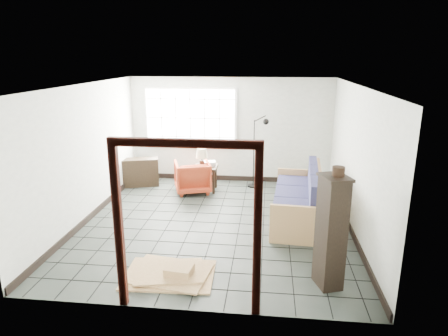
# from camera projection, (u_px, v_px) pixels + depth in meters

# --- Properties ---
(ground) EXTENTS (5.50, 5.50, 0.00)m
(ground) POSITION_uv_depth(u_px,v_px,m) (216.00, 223.00, 7.67)
(ground) COLOR black
(ground) RESTS_ON ground
(room_shell) EXTENTS (5.02, 5.52, 2.61)m
(room_shell) POSITION_uv_depth(u_px,v_px,m) (216.00, 137.00, 7.24)
(room_shell) COLOR #B1B7AF
(room_shell) RESTS_ON ground
(window_panel) EXTENTS (2.32, 0.08, 1.52)m
(window_panel) POSITION_uv_depth(u_px,v_px,m) (190.00, 118.00, 9.93)
(window_panel) COLOR silver
(window_panel) RESTS_ON ground
(doorway_trim) EXTENTS (1.80, 0.08, 2.20)m
(doorway_trim) POSITION_uv_depth(u_px,v_px,m) (186.00, 207.00, 4.71)
(doorway_trim) COLOR #36110C
(doorway_trim) RESTS_ON ground
(futon_sofa) EXTENTS (1.04, 2.38, 1.03)m
(futon_sofa) POSITION_uv_depth(u_px,v_px,m) (300.00, 201.00, 7.75)
(futon_sofa) COLOR #A7824B
(futon_sofa) RESTS_ON ground
(armchair) EXTENTS (0.98, 0.94, 0.81)m
(armchair) POSITION_uv_depth(u_px,v_px,m) (192.00, 175.00, 9.31)
(armchair) COLOR maroon
(armchair) RESTS_ON ground
(side_table) EXTENTS (0.55, 0.55, 0.59)m
(side_table) POSITION_uv_depth(u_px,v_px,m) (206.00, 170.00, 9.39)
(side_table) COLOR black
(side_table) RESTS_ON ground
(table_lamp) EXTENTS (0.37, 0.37, 0.44)m
(table_lamp) POSITION_uv_depth(u_px,v_px,m) (202.00, 154.00, 9.22)
(table_lamp) COLOR black
(table_lamp) RESTS_ON side_table
(projector) EXTENTS (0.33, 0.28, 0.10)m
(projector) POSITION_uv_depth(u_px,v_px,m) (209.00, 163.00, 9.41)
(projector) COLOR silver
(projector) RESTS_ON side_table
(floor_lamp) EXTENTS (0.53, 0.34, 1.75)m
(floor_lamp) POSITION_uv_depth(u_px,v_px,m) (259.00, 149.00, 9.52)
(floor_lamp) COLOR black
(floor_lamp) RESTS_ON ground
(console_shelf) EXTENTS (0.94, 0.58, 0.69)m
(console_shelf) POSITION_uv_depth(u_px,v_px,m) (140.00, 172.00, 9.77)
(console_shelf) COLOR black
(console_shelf) RESTS_ON ground
(tall_shelf) EXTENTS (0.46, 0.52, 1.60)m
(tall_shelf) POSITION_uv_depth(u_px,v_px,m) (331.00, 231.00, 5.39)
(tall_shelf) COLOR black
(tall_shelf) RESTS_ON ground
(pot) EXTENTS (0.18, 0.18, 0.12)m
(pot) POSITION_uv_depth(u_px,v_px,m) (338.00, 171.00, 5.16)
(pot) COLOR black
(pot) RESTS_ON tall_shelf
(open_box) EXTENTS (0.90, 0.64, 0.46)m
(open_box) POSITION_uv_depth(u_px,v_px,m) (327.00, 208.00, 7.95)
(open_box) COLOR olive
(open_box) RESTS_ON ground
(cardboard_pile) EXTENTS (1.33, 1.00, 0.19)m
(cardboard_pile) POSITION_uv_depth(u_px,v_px,m) (171.00, 273.00, 5.81)
(cardboard_pile) COLOR olive
(cardboard_pile) RESTS_ON ground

